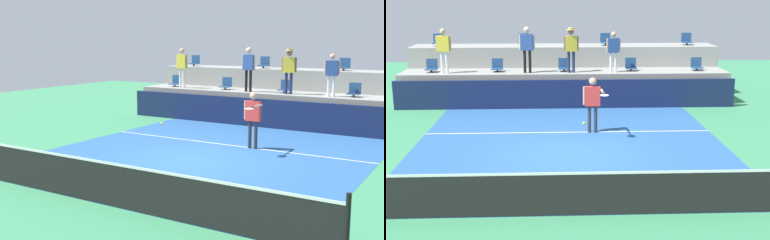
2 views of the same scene
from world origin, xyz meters
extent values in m
plane|color=#388456|center=(0.00, 0.00, 0.00)|extent=(40.00, 40.00, 0.00)
cube|color=#285693|center=(0.00, 1.00, 0.00)|extent=(9.00, 10.00, 0.01)
cube|color=white|center=(0.00, 2.40, 0.01)|extent=(9.00, 0.06, 0.00)
cylinder|color=black|center=(5.20, -4.00, 0.54)|extent=(0.08, 0.08, 1.07)
cube|color=black|center=(0.00, -4.00, 0.46)|extent=(10.40, 0.01, 0.87)
cube|color=white|center=(0.00, -4.00, 0.89)|extent=(10.40, 0.02, 0.05)
cube|color=#141E42|center=(0.00, 6.00, 0.55)|extent=(13.00, 0.16, 1.10)
cube|color=gray|center=(0.00, 7.30, 0.62)|extent=(13.00, 1.80, 1.25)
cube|color=gray|center=(0.00, 9.10, 1.05)|extent=(13.00, 1.80, 2.10)
cylinder|color=#2D2D33|center=(-5.29, 7.15, 1.30)|extent=(0.08, 0.08, 0.10)
cube|color=navy|center=(-5.29, 7.15, 1.37)|extent=(0.44, 0.40, 0.04)
cube|color=navy|center=(-5.29, 7.33, 1.58)|extent=(0.44, 0.04, 0.38)
cylinder|color=#2D2D33|center=(-2.70, 7.15, 1.30)|extent=(0.08, 0.08, 0.10)
cube|color=navy|center=(-2.70, 7.15, 1.37)|extent=(0.44, 0.40, 0.04)
cube|color=navy|center=(-2.70, 7.33, 1.58)|extent=(0.44, 0.04, 0.38)
cylinder|color=#2D2D33|center=(-0.04, 7.15, 1.30)|extent=(0.08, 0.08, 0.10)
cube|color=navy|center=(-0.04, 7.15, 1.37)|extent=(0.44, 0.40, 0.04)
cube|color=navy|center=(-0.04, 7.33, 1.58)|extent=(0.44, 0.04, 0.38)
cylinder|color=#2D2D33|center=(2.65, 7.15, 1.30)|extent=(0.08, 0.08, 0.10)
cube|color=navy|center=(2.65, 7.15, 1.37)|extent=(0.44, 0.40, 0.04)
cube|color=navy|center=(2.65, 7.33, 1.58)|extent=(0.44, 0.04, 0.38)
cylinder|color=#2D2D33|center=(-5.36, 8.95, 2.15)|extent=(0.08, 0.08, 0.10)
cube|color=navy|center=(-5.36, 8.95, 2.22)|extent=(0.44, 0.40, 0.04)
cube|color=navy|center=(-5.36, 9.13, 2.43)|extent=(0.44, 0.04, 0.38)
cylinder|color=#2D2D33|center=(-1.74, 8.95, 2.15)|extent=(0.08, 0.08, 0.10)
cube|color=navy|center=(-1.74, 8.95, 2.22)|extent=(0.44, 0.40, 0.04)
cube|color=navy|center=(-1.74, 9.13, 2.43)|extent=(0.44, 0.04, 0.38)
cylinder|color=#2D2D33|center=(1.79, 8.95, 2.15)|extent=(0.08, 0.08, 0.10)
cube|color=navy|center=(1.79, 8.95, 2.22)|extent=(0.44, 0.40, 0.04)
cube|color=navy|center=(1.79, 9.13, 2.43)|extent=(0.44, 0.04, 0.38)
cylinder|color=#2D2D33|center=(0.66, 2.38, 0.43)|extent=(0.11, 0.11, 0.87)
cylinder|color=#2D2D33|center=(0.86, 2.39, 0.43)|extent=(0.11, 0.11, 0.87)
cube|color=red|center=(0.76, 2.39, 1.17)|extent=(0.47, 0.19, 0.61)
sphere|color=tan|center=(0.76, 2.39, 1.64)|extent=(0.24, 0.24, 0.23)
cylinder|color=tan|center=(0.49, 2.38, 1.19)|extent=(0.07, 0.07, 0.58)
cylinder|color=tan|center=(1.04, 2.12, 1.38)|extent=(0.08, 0.55, 0.07)
cylinder|color=black|center=(1.04, 1.74, 1.38)|extent=(0.04, 0.26, 0.04)
ellipsoid|color=silver|center=(1.05, 1.46, 1.38)|extent=(0.27, 0.32, 0.03)
cylinder|color=white|center=(-4.79, 6.86, 1.68)|extent=(0.12, 0.12, 0.85)
cylinder|color=white|center=(-4.60, 6.84, 1.68)|extent=(0.12, 0.12, 0.85)
cube|color=yellow|center=(-4.70, 6.85, 2.41)|extent=(0.48, 0.22, 0.61)
sphere|color=tan|center=(-4.70, 6.85, 2.87)|extent=(0.25, 0.25, 0.23)
cylinder|color=tan|center=(-4.96, 6.87, 2.42)|extent=(0.08, 0.08, 0.57)
cylinder|color=tan|center=(-4.43, 6.83, 2.42)|extent=(0.08, 0.08, 0.57)
cylinder|color=black|center=(-1.58, 6.86, 1.69)|extent=(0.12, 0.12, 0.88)
cylinder|color=black|center=(-1.38, 6.84, 1.69)|extent=(0.12, 0.12, 0.88)
cube|color=#2D4C8C|center=(-1.48, 6.85, 2.45)|extent=(0.50, 0.23, 0.63)
sphere|color=beige|center=(-1.48, 6.85, 2.93)|extent=(0.27, 0.27, 0.24)
cylinder|color=beige|center=(-1.76, 6.88, 2.46)|extent=(0.08, 0.08, 0.59)
cylinder|color=beige|center=(-1.21, 6.82, 2.46)|extent=(0.08, 0.08, 0.59)
cylinder|color=navy|center=(0.14, 6.84, 1.67)|extent=(0.12, 0.12, 0.84)
cylinder|color=navy|center=(0.33, 6.86, 1.67)|extent=(0.12, 0.12, 0.84)
cube|color=yellow|center=(0.23, 6.85, 2.38)|extent=(0.47, 0.23, 0.59)
sphere|color=#846047|center=(0.23, 6.85, 2.84)|extent=(0.25, 0.25, 0.23)
cylinder|color=#846047|center=(-0.03, 6.82, 2.40)|extent=(0.08, 0.08, 0.56)
cylinder|color=#846047|center=(0.49, 6.88, 2.40)|extent=(0.08, 0.08, 0.56)
cylinder|color=tan|center=(0.23, 6.85, 2.92)|extent=(0.45, 0.45, 0.01)
cylinder|color=tan|center=(0.23, 6.85, 2.96)|extent=(0.26, 0.26, 0.09)
cylinder|color=white|center=(1.81, 6.84, 1.64)|extent=(0.12, 0.12, 0.78)
cylinder|color=white|center=(1.98, 6.86, 1.64)|extent=(0.12, 0.12, 0.78)
cube|color=#2D4C8C|center=(1.89, 6.85, 2.31)|extent=(0.44, 0.23, 0.55)
sphere|color=tan|center=(1.89, 6.85, 2.74)|extent=(0.24, 0.24, 0.21)
cylinder|color=tan|center=(1.65, 6.82, 2.33)|extent=(0.08, 0.08, 0.52)
cylinder|color=tan|center=(2.14, 6.88, 2.33)|extent=(0.08, 0.08, 0.52)
sphere|color=#CCE033|center=(0.26, -1.77, 1.34)|extent=(0.07, 0.07, 0.07)
camera|label=1|loc=(6.80, -11.09, 3.31)|focal=45.11mm
camera|label=2|loc=(-0.42, -13.73, 4.35)|focal=49.20mm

